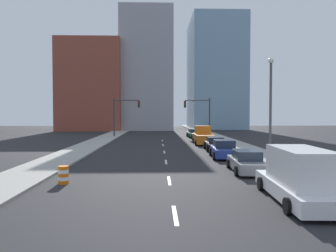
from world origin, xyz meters
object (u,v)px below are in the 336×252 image
Objects in this scene: sedan_black at (215,144)px; sedan_green at (194,133)px; street_lamp at (271,101)px; box_truck_white at (299,177)px; traffic_barrel at (63,175)px; sedan_silver at (199,135)px; pickup_truck_orange at (203,137)px; sedan_gray at (247,162)px; sedan_blue at (224,150)px; traffic_signal_right at (202,112)px; traffic_signal_left at (121,112)px.

sedan_green is at bearing 92.51° from sedan_black.
street_lamp is 1.28× the size of box_truck_white.
traffic_barrel is 16.80m from street_lamp.
sedan_silver is 5.23m from sedan_green.
sedan_black is 6.93m from pickup_truck_orange.
sedan_gray is at bearing -91.45° from sedan_silver.
street_lamp reaches higher than sedan_silver.
street_lamp is 21.75m from sedan_silver.
street_lamp is 5.53m from sedan_blue.
sedan_blue is 1.04× the size of sedan_silver.
traffic_signal_right is 1.00× the size of box_truck_white.
sedan_green is at bearing 72.61° from traffic_barrel.
box_truck_white is 26.63m from pickup_truck_orange.
traffic_signal_right reaches higher than sedan_gray.
sedan_black is at bearing -59.56° from traffic_signal_left.
traffic_signal_right is at bearing 0.00° from traffic_signal_left.
traffic_signal_right is at bearing 93.55° from street_lamp.
pickup_truck_orange is (-1.64, -13.05, -3.20)m from traffic_signal_right.
sedan_gray is (-1.55, -32.43, -3.47)m from traffic_signal_right.
traffic_signal_right is 1.38× the size of sedan_blue.
traffic_signal_left is 13.88m from sedan_silver.
sedan_blue reaches higher than traffic_barrel.
sedan_silver reaches higher than traffic_barrel.
box_truck_white is (-3.00, -12.23, -3.67)m from street_lamp.
traffic_signal_right reaches higher than pickup_truck_orange.
sedan_silver is at bearing 93.12° from box_truck_white.
box_truck_white is 7.26m from sedan_gray.
sedan_blue is 0.81× the size of pickup_truck_orange.
traffic_barrel is 11.23m from sedan_gray.
street_lamp is at bearing -61.60° from traffic_signal_left.
traffic_signal_right is 3.91m from sedan_green.
sedan_green is (-3.14, 26.38, -4.12)m from street_lamp.
sedan_green is (0.22, 24.69, -0.08)m from sedan_blue.
box_truck_white reaches higher than traffic_barrel.
sedan_black is at bearing -86.92° from pickup_truck_orange.
sedan_gray is (-0.25, 7.24, -0.44)m from box_truck_white.
traffic_signal_right is at bearing 35.18° from sedan_green.
sedan_green is (-0.19, 5.22, -0.04)m from sedan_silver.
sedan_blue is 5.78m from sedan_black.
sedan_black is (0.15, 12.46, 0.01)m from sedan_gray.
sedan_gray is at bearing -88.28° from sedan_black.
pickup_truck_orange is (-0.09, 19.38, 0.27)m from sedan_gray.
box_truck_white is at bearing -91.87° from traffic_signal_right.
sedan_black is (-3.10, 7.47, -4.10)m from street_lamp.
pickup_truck_orange is 1.21× the size of sedan_green.
street_lamp reaches higher than traffic_barrel.
traffic_signal_left is 1.38× the size of sedan_blue.
sedan_green is (-0.04, 18.91, -0.02)m from sedan_black.
traffic_signal_left reaches higher than sedan_silver.
sedan_silver is (11.04, 29.43, 0.19)m from traffic_barrel.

